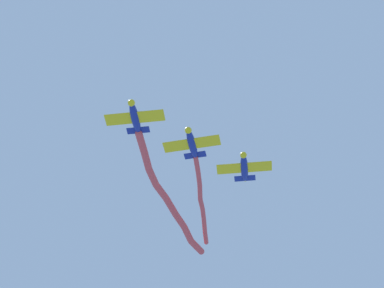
% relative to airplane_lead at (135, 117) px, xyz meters
% --- Properties ---
extents(airplane_lead, '(5.64, 7.24, 1.84)m').
position_rel_airplane_lead_xyz_m(airplane_lead, '(0.00, 0.00, 0.00)').
color(airplane_lead, navy).
extents(smoke_trail_lead, '(19.05, 16.18, 2.37)m').
position_rel_airplane_lead_xyz_m(smoke_trail_lead, '(-11.93, 8.27, -0.59)').
color(smoke_trail_lead, '#DB4C4C').
extents(airplane_left_wing, '(5.71, 7.08, 1.84)m').
position_rel_airplane_lead_xyz_m(airplane_left_wing, '(-1.88, 8.08, 0.25)').
color(airplane_left_wing, navy).
extents(smoke_trail_left_wing, '(16.34, 8.22, 1.02)m').
position_rel_airplane_lead_xyz_m(smoke_trail_left_wing, '(-11.97, 13.28, 0.12)').
color(smoke_trail_left_wing, '#DB4C4C').
extents(airplane_right_wing, '(5.66, 7.27, 1.84)m').
position_rel_airplane_lead_xyz_m(airplane_right_wing, '(-3.74, 16.18, 0.50)').
color(airplane_right_wing, navy).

